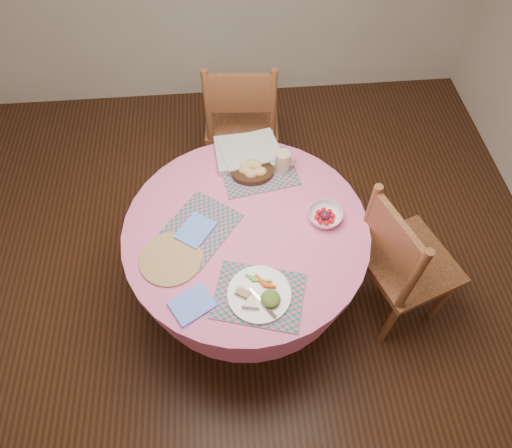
# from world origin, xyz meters

# --- Properties ---
(ground) EXTENTS (4.00, 4.00, 0.00)m
(ground) POSITION_xyz_m (0.00, 0.00, 0.00)
(ground) COLOR #331C0F
(ground) RESTS_ON ground
(room_envelope) EXTENTS (4.01, 4.01, 2.71)m
(room_envelope) POSITION_xyz_m (0.00, 0.00, 1.71)
(room_envelope) COLOR silver
(room_envelope) RESTS_ON ground
(dining_table) EXTENTS (1.24, 1.24, 0.75)m
(dining_table) POSITION_xyz_m (0.00, 0.00, 0.56)
(dining_table) COLOR pink
(dining_table) RESTS_ON ground
(chair_right) EXTENTS (0.58, 0.59, 1.01)m
(chair_right) POSITION_xyz_m (0.82, -0.14, 0.53)
(chair_right) COLOR brown
(chair_right) RESTS_ON ground
(chair_back) EXTENTS (0.52, 0.50, 1.04)m
(chair_back) POSITION_xyz_m (0.04, 1.02, 0.54)
(chair_back) COLOR brown
(chair_back) RESTS_ON ground
(placemat_front) EXTENTS (0.47, 0.40, 0.01)m
(placemat_front) POSITION_xyz_m (0.03, -0.38, 0.75)
(placemat_front) COLOR #136F5B
(placemat_front) RESTS_ON dining_table
(placemat_left) EXTENTS (0.48, 0.50, 0.01)m
(placemat_left) POSITION_xyz_m (-0.24, 0.01, 0.75)
(placemat_left) COLOR #136F5B
(placemat_left) RESTS_ON dining_table
(placemat_back) EXTENTS (0.44, 0.36, 0.01)m
(placemat_back) POSITION_xyz_m (0.10, 0.37, 0.75)
(placemat_back) COLOR #136F5B
(placemat_back) RESTS_ON dining_table
(wicker_trivet) EXTENTS (0.30, 0.30, 0.01)m
(wicker_trivet) POSITION_xyz_m (-0.37, -0.15, 0.76)
(wicker_trivet) COLOR olive
(wicker_trivet) RESTS_ON dining_table
(napkin_near) EXTENTS (0.23, 0.21, 0.01)m
(napkin_near) POSITION_xyz_m (-0.27, -0.40, 0.76)
(napkin_near) COLOR #618DFB
(napkin_near) RESTS_ON dining_table
(napkin_far) EXTENTS (0.22, 0.23, 0.01)m
(napkin_far) POSITION_xyz_m (-0.25, -0.00, 0.76)
(napkin_far) COLOR #618DFB
(napkin_far) RESTS_ON placemat_left
(dinner_plate) EXTENTS (0.29, 0.29, 0.05)m
(dinner_plate) POSITION_xyz_m (0.04, -0.38, 0.77)
(dinner_plate) COLOR white
(dinner_plate) RESTS_ON placemat_front
(bread_bowl) EXTENTS (0.23, 0.23, 0.08)m
(bread_bowl) POSITION_xyz_m (0.06, 0.35, 0.79)
(bread_bowl) COLOR black
(bread_bowl) RESTS_ON placemat_back
(latte_mug) EXTENTS (0.12, 0.08, 0.13)m
(latte_mug) POSITION_xyz_m (0.23, 0.37, 0.82)
(latte_mug) COLOR tan
(latte_mug) RESTS_ON placemat_back
(fruit_bowl) EXTENTS (0.22, 0.22, 0.05)m
(fruit_bowl) POSITION_xyz_m (0.40, 0.02, 0.78)
(fruit_bowl) COLOR white
(fruit_bowl) RESTS_ON dining_table
(newspaper_stack) EXTENTS (0.38, 0.32, 0.04)m
(newspaper_stack) POSITION_xyz_m (0.04, 0.50, 0.78)
(newspaper_stack) COLOR silver
(newspaper_stack) RESTS_ON dining_table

